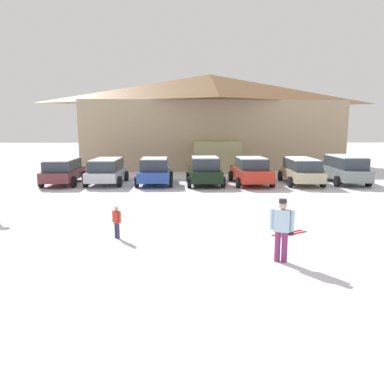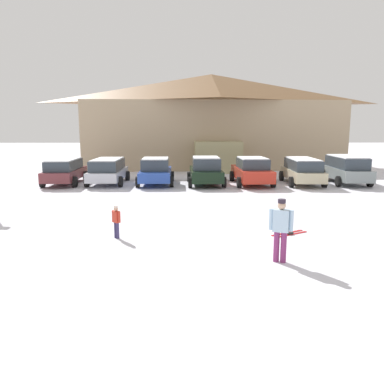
{
  "view_description": "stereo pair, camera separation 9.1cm",
  "coord_description": "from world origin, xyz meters",
  "views": [
    {
      "loc": [
        0.09,
        -7.02,
        3.46
      ],
      "look_at": [
        0.45,
        6.74,
        1.09
      ],
      "focal_mm": 35.0,
      "sensor_mm": 36.0,
      "label": 1
    },
    {
      "loc": [
        0.18,
        -7.02,
        3.46
      ],
      "look_at": [
        0.45,
        6.74,
        1.09
      ],
      "focal_mm": 35.0,
      "sensor_mm": 36.0,
      "label": 2
    }
  ],
  "objects": [
    {
      "name": "ground",
      "position": [
        0.0,
        0.0,
        0.0
      ],
      "size": [
        160.0,
        160.0,
        0.0
      ],
      "primitive_type": "plane",
      "color": "silver"
    },
    {
      "name": "ski_lodge",
      "position": [
        2.57,
        27.57,
        4.13
      ],
      "size": [
        22.36,
        12.11,
        8.16
      ],
      "color": "tan",
      "rests_on": "ground"
    },
    {
      "name": "parked_maroon_van",
      "position": [
        -7.26,
        16.12,
        0.85
      ],
      "size": [
        2.2,
        4.43,
        1.56
      ],
      "color": "brown",
      "rests_on": "ground"
    },
    {
      "name": "parked_silver_wagon",
      "position": [
        -4.61,
        16.2,
        0.85
      ],
      "size": [
        2.21,
        4.39,
        1.57
      ],
      "color": "silver",
      "rests_on": "ground"
    },
    {
      "name": "parked_blue_hatchback",
      "position": [
        -1.62,
        15.95,
        0.83
      ],
      "size": [
        2.26,
        4.26,
        1.64
      ],
      "color": "#2545A0",
      "rests_on": "ground"
    },
    {
      "name": "parked_black_sedan",
      "position": [
        1.46,
        15.69,
        0.86
      ],
      "size": [
        2.25,
        4.12,
        1.72
      ],
      "color": "black",
      "rests_on": "ground"
    },
    {
      "name": "parked_red_sedan",
      "position": [
        4.3,
        15.81,
        0.85
      ],
      "size": [
        2.32,
        4.65,
        1.67
      ],
      "color": "red",
      "rests_on": "ground"
    },
    {
      "name": "parked_beige_suv",
      "position": [
        7.44,
        15.85,
        0.87
      ],
      "size": [
        2.3,
        4.7,
        1.6
      ],
      "color": "#BCB18D",
      "rests_on": "ground"
    },
    {
      "name": "parked_grey_wagon",
      "position": [
        10.26,
        16.09,
        0.93
      ],
      "size": [
        2.2,
        4.68,
        1.73
      ],
      "color": "gray",
      "rests_on": "ground"
    },
    {
      "name": "skier_adult_in_blue_parka",
      "position": [
        2.65,
        2.26,
        0.94
      ],
      "size": [
        0.59,
        0.36,
        1.67
      ],
      "color": "#792B5F",
      "rests_on": "ground"
    },
    {
      "name": "skier_child_in_red_jacket",
      "position": [
        -1.99,
        4.48,
        0.59
      ],
      "size": [
        0.29,
        0.3,
        1.05
      ],
      "color": "#37305A",
      "rests_on": "ground"
    },
    {
      "name": "pair_of_skis",
      "position": [
        3.61,
        4.83,
        0.02
      ],
      "size": [
        1.31,
        0.91,
        0.08
      ],
      "color": "red",
      "rests_on": "ground"
    }
  ]
}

